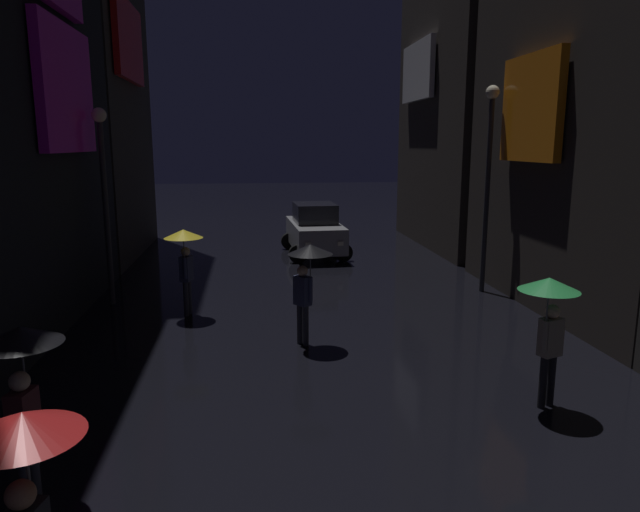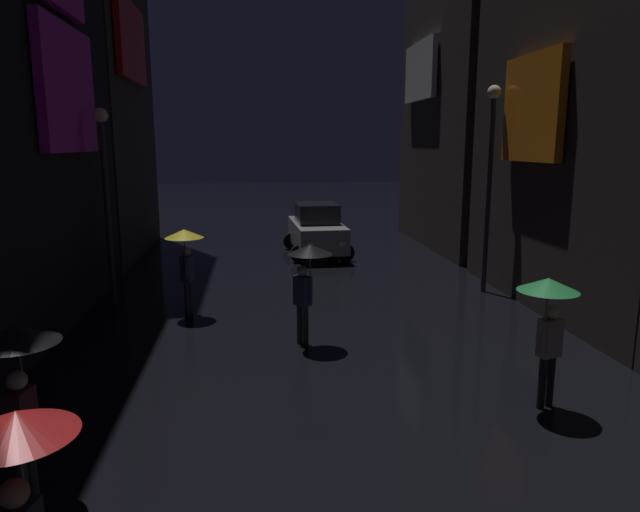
% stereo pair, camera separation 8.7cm
% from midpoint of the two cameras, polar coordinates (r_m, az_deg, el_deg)
% --- Properties ---
extents(pedestrian_foreground_right_yellow, '(0.90, 0.90, 2.12)m').
position_cam_midpoint_polar(pedestrian_foreground_right_yellow, '(13.75, -13.58, 0.77)').
color(pedestrian_foreground_right_yellow, '#2D2D38').
rests_on(pedestrian_foreground_right_yellow, ground).
extents(pedestrian_midstreet_left_green, '(0.90, 0.90, 2.12)m').
position_cam_midpoint_polar(pedestrian_midstreet_left_green, '(9.29, 21.71, -4.68)').
color(pedestrian_midstreet_left_green, black).
rests_on(pedestrian_midstreet_left_green, ground).
extents(pedestrian_near_crossing_black, '(0.90, 0.90, 2.12)m').
position_cam_midpoint_polar(pedestrian_near_crossing_black, '(7.18, -27.98, -9.81)').
color(pedestrian_near_crossing_black, '#2D2D38').
rests_on(pedestrian_near_crossing_black, ground).
extents(pedestrian_far_right_red, '(0.90, 0.90, 2.12)m').
position_cam_midpoint_polar(pedestrian_far_right_red, '(5.09, -27.88, -18.51)').
color(pedestrian_far_right_red, '#38332D').
rests_on(pedestrian_far_right_red, ground).
extents(pedestrian_midstreet_centre_black, '(0.90, 0.90, 2.12)m').
position_cam_midpoint_polar(pedestrian_midstreet_centre_black, '(11.40, -1.45, -1.03)').
color(pedestrian_midstreet_centre_black, '#2D2D38').
rests_on(pedestrian_midstreet_centre_black, ground).
extents(car_distant, '(2.38, 4.21, 1.92)m').
position_cam_midpoint_polar(car_distant, '(21.08, -0.64, 2.59)').
color(car_distant, '#99999E').
rests_on(car_distant, ground).
extents(streetlamp_left_far, '(0.36, 0.36, 4.94)m').
position_cam_midpoint_polar(streetlamp_left_far, '(15.25, -20.95, 6.90)').
color(streetlamp_left_far, '#2D2D33').
rests_on(streetlamp_left_far, ground).
extents(streetlamp_right_far, '(0.36, 0.36, 5.59)m').
position_cam_midpoint_polar(streetlamp_right_far, '(16.17, 16.35, 8.64)').
color(streetlamp_right_far, '#2D2D33').
rests_on(streetlamp_right_far, ground).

